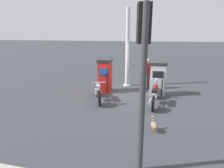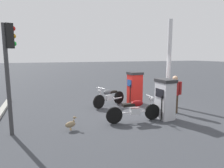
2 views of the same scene
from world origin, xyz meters
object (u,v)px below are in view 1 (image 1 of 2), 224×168
Objects in this scene: fuel_pump_far at (158,79)px; wandering_duck at (154,125)px; fuel_pump_near at (105,75)px; motorcycle_near_pump at (98,90)px; motorcycle_far_pump at (155,93)px; roadside_traffic_light at (143,62)px; canopy_support_pole at (127,50)px; attendant_person at (147,72)px.

fuel_pump_far is 3.65m from wandering_duck.
wandering_duck is at bearing 34.12° from fuel_pump_near.
motorcycle_far_pump is at bearing 93.56° from motorcycle_near_pump.
fuel_pump_far is at bearing 90.00° from fuel_pump_near.
motorcycle_far_pump is (1.25, 2.43, -0.36)m from fuel_pump_near.
fuel_pump_far reaches higher than wandering_duck.
roadside_traffic_light reaches higher than wandering_duck.
fuel_pump_near is at bearing -145.88° from wandering_duck.
canopy_support_pole is at bearing 146.30° from fuel_pump_near.
roadside_traffic_light is (1.70, -0.30, 2.11)m from wandering_duck.
attendant_person is at bearing 66.73° from canopy_support_pole.
fuel_pump_near is 2.76m from motorcycle_far_pump.
fuel_pump_near reaches higher than motorcycle_far_pump.
wandering_duck is (3.61, 2.44, -0.61)m from fuel_pump_near.
fuel_pump_near is at bearing -66.54° from attendant_person.
motorcycle_near_pump is 0.45× the size of canopy_support_pole.
fuel_pump_far is 0.85× the size of motorcycle_near_pump.
attendant_person is at bearing 139.07° from motorcycle_near_pump.
fuel_pump_far is 2.88m from motorcycle_near_pump.
fuel_pump_near is at bearing -33.70° from canopy_support_pole.
fuel_pump_near is 1.04× the size of fuel_pump_far.
motorcycle_near_pump is at bearing -86.44° from motorcycle_far_pump.
attendant_person is 0.39× the size of canopy_support_pole.
attendant_person is (-2.11, -0.43, 0.45)m from motorcycle_far_pump.
canopy_support_pole is (-6.65, -1.25, -0.35)m from roadside_traffic_light.
attendant_person is (-0.87, 2.00, 0.09)m from fuel_pump_near.
motorcycle_far_pump is at bearing -4.52° from fuel_pump_far.
fuel_pump_near is 0.48× the size of roadside_traffic_light.
canopy_support_pole reaches higher than motorcycle_near_pump.
fuel_pump_near is at bearing -178.42° from motorcycle_near_pump.
motorcycle_far_pump is 0.63× the size of roadside_traffic_light.
roadside_traffic_light is (5.30, -0.39, 1.53)m from fuel_pump_far.
motorcycle_near_pump is 4.12× the size of wandering_duck.
motorcycle_far_pump is 3.37m from canopy_support_pole.
attendant_person is at bearing 113.46° from fuel_pump_near.
fuel_pump_near is 1.99m from canopy_support_pole.
canopy_support_pole is (-2.74, 0.86, 1.51)m from motorcycle_near_pump.
motorcycle_near_pump is at bearing -132.60° from wandering_duck.
fuel_pump_near is 0.39× the size of canopy_support_pole.
roadside_traffic_light reaches higher than motorcycle_far_pump.
wandering_duck is (3.61, -0.09, -0.58)m from fuel_pump_far.
wandering_duck is at bearing 17.37° from canopy_support_pole.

